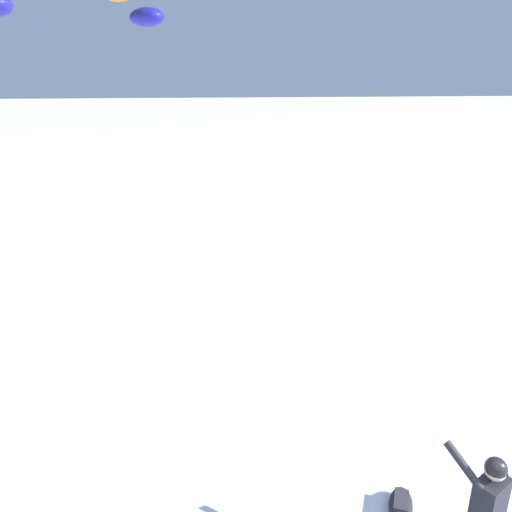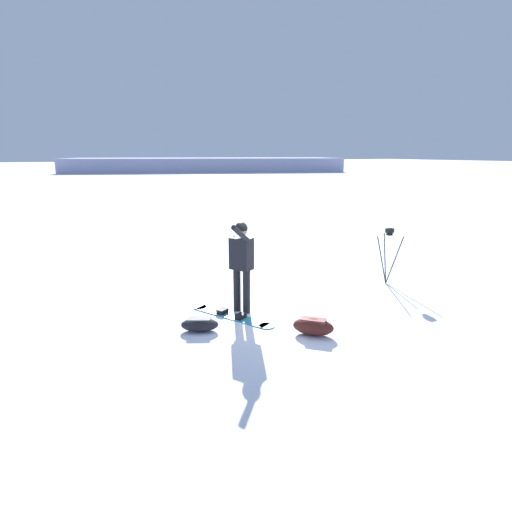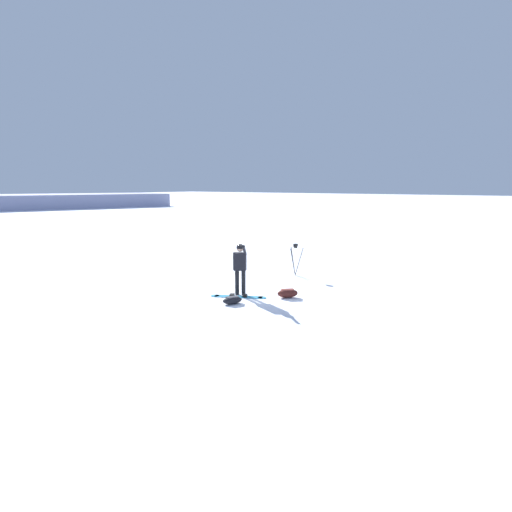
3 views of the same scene
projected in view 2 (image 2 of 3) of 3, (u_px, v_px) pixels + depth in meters
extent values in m
plane|color=white|center=(278.00, 305.00, 8.40)|extent=(300.00, 300.00, 0.00)
cylinder|color=black|center=(247.00, 291.00, 7.92)|extent=(0.14, 0.14, 0.85)
cylinder|color=black|center=(237.00, 290.00, 8.04)|extent=(0.14, 0.14, 0.85)
cube|color=black|center=(241.00, 254.00, 7.80)|extent=(0.48, 0.43, 0.60)
sphere|color=tan|center=(241.00, 230.00, 7.70)|extent=(0.23, 0.23, 0.23)
sphere|color=black|center=(241.00, 228.00, 7.69)|extent=(0.24, 0.24, 0.24)
cylinder|color=black|center=(241.00, 235.00, 7.40)|extent=(0.35, 0.52, 0.42)
cylinder|color=black|center=(233.00, 252.00, 7.93)|extent=(0.09, 0.09, 0.60)
cube|color=teal|center=(231.00, 316.00, 7.83)|extent=(1.54, 0.98, 0.02)
cylinder|color=teal|center=(267.00, 326.00, 7.38)|extent=(0.28, 0.28, 0.02)
cylinder|color=teal|center=(200.00, 307.00, 8.27)|extent=(0.28, 0.28, 0.02)
cube|color=black|center=(241.00, 316.00, 7.69)|extent=(0.22, 0.24, 0.08)
cube|color=black|center=(222.00, 311.00, 7.94)|extent=(0.22, 0.24, 0.08)
ellipsoid|color=#4C1E19|center=(313.00, 327.00, 7.01)|extent=(0.70, 0.71, 0.29)
cube|color=brown|center=(313.00, 321.00, 6.99)|extent=(0.42, 0.43, 0.08)
cylinder|color=#262628|center=(382.00, 260.00, 9.63)|extent=(0.08, 0.34, 1.15)
cylinder|color=#262628|center=(395.00, 260.00, 9.62)|extent=(0.28, 0.22, 1.15)
cylinder|color=#262628|center=(385.00, 258.00, 9.83)|extent=(0.32, 0.15, 1.15)
cube|color=black|center=(389.00, 234.00, 9.54)|extent=(0.10, 0.10, 0.06)
cube|color=black|center=(390.00, 231.00, 9.52)|extent=(0.12, 0.16, 0.10)
ellipsoid|color=black|center=(200.00, 325.00, 7.17)|extent=(0.57, 0.72, 0.23)
cube|color=#2C2C33|center=(200.00, 320.00, 7.15)|extent=(0.34, 0.43, 0.08)
cube|color=#9A9DBF|center=(205.00, 165.00, 68.70)|extent=(26.25, 44.77, 2.14)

